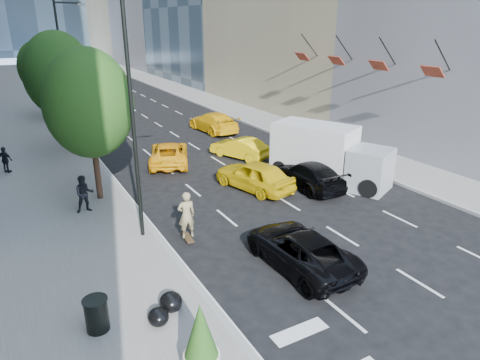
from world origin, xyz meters
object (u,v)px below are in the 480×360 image
black_sedan_lincoln (300,249)px  black_sedan_mercedes (309,175)px  trash_can (97,315)px  planter_shrub (201,344)px  box_truck (328,153)px  skateboarder (187,218)px  city_bus (92,99)px

black_sedan_lincoln → black_sedan_mercedes: bearing=-131.3°
black_sedan_lincoln → trash_can: black_sedan_lincoln is taller
trash_can → planter_shrub: planter_shrub is taller
box_truck → black_sedan_lincoln: bearing=-160.6°
black_sedan_mercedes → trash_can: size_ratio=5.00×
skateboarder → city_bus: size_ratio=0.17×
city_bus → black_sedan_lincoln: bearing=-86.0°
black_sedan_lincoln → box_truck: size_ratio=0.72×
black_sedan_lincoln → box_truck: 9.64m
skateboarder → black_sedan_mercedes: bearing=-157.3°
skateboarder → city_bus: 27.77m
city_bus → trash_can: city_bus is taller
city_bus → box_truck: 26.18m
box_truck → city_bus: bearing=83.1°
skateboarder → black_sedan_lincoln: (2.92, -3.89, -0.32)m
black_sedan_mercedes → box_truck: (1.58, 0.36, 0.88)m
black_sedan_lincoln → trash_can: (-7.42, -0.18, -0.05)m
skateboarder → planter_shrub: size_ratio=0.91×
skateboarder → planter_shrub: bearing=76.4°
skateboarder → city_bus: city_bus is taller
black_sedan_mercedes → skateboarder: bearing=19.5°
black_sedan_lincoln → trash_can: 7.42m
black_sedan_mercedes → planter_shrub: (-10.79, -9.67, 0.49)m
black_sedan_lincoln → black_sedan_mercedes: size_ratio=1.00×
city_bus → planter_shrub: bearing=-95.2°
black_sedan_mercedes → trash_can: 14.28m
box_truck → planter_shrub: box_truck is taller
black_sedan_lincoln → black_sedan_mercedes: black_sedan_mercedes is taller
black_sedan_lincoln → box_truck: bearing=-137.2°
skateboarder → trash_can: skateboarder is taller
skateboarder → box_truck: size_ratio=0.29×
city_bus → black_sedan_mercedes: bearing=-73.8°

